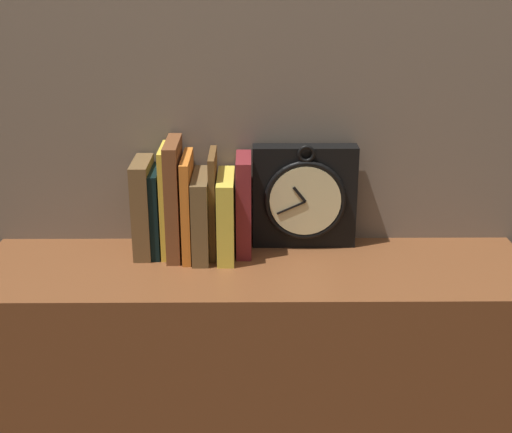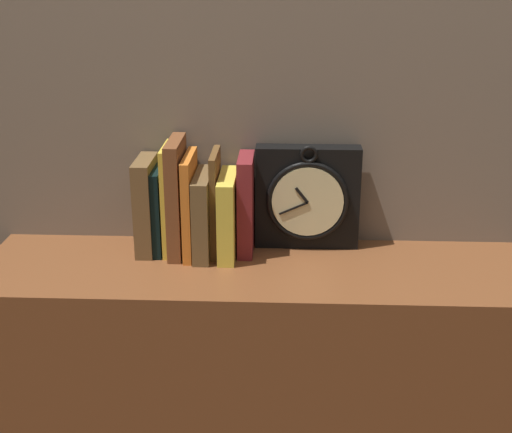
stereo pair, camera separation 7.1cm
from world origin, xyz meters
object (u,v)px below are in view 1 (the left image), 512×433
(book_slot4_orange, at_px, (188,206))
(book_slot5_brown, at_px, (202,215))
(clock, at_px, (304,197))
(book_slot1_black, at_px, (157,211))
(book_slot6_brown, at_px, (213,203))
(book_slot2_yellow, at_px, (165,200))
(book_slot7_yellow, at_px, (226,216))
(book_slot0_brown, at_px, (144,207))
(book_slot3_brown, at_px, (174,198))
(book_slot8_maroon, at_px, (244,205))

(book_slot4_orange, xyz_separation_m, book_slot5_brown, (0.03, -0.00, -0.02))
(clock, height_order, book_slot4_orange, clock)
(book_slot1_black, distance_m, book_slot6_brown, 0.12)
(book_slot2_yellow, bearing_deg, book_slot7_yellow, -7.25)
(book_slot0_brown, bearing_deg, book_slot4_orange, -6.52)
(book_slot3_brown, height_order, book_slot7_yellow, book_slot3_brown)
(book_slot2_yellow, distance_m, book_slot7_yellow, 0.14)
(book_slot3_brown, distance_m, book_slot5_brown, 0.07)
(clock, distance_m, book_slot4_orange, 0.26)
(clock, distance_m, book_slot5_brown, 0.23)
(book_slot6_brown, bearing_deg, book_slot8_maroon, 3.51)
(book_slot8_maroon, bearing_deg, clock, 12.98)
(book_slot4_orange, xyz_separation_m, book_slot8_maroon, (0.12, 0.01, -0.00))
(book_slot3_brown, bearing_deg, book_slot6_brown, 5.22)
(clock, relative_size, book_slot4_orange, 1.08)
(clock, height_order, book_slot8_maroon, clock)
(clock, bearing_deg, book_slot2_yellow, -173.89)
(book_slot1_black, height_order, book_slot8_maroon, book_slot8_maroon)
(clock, height_order, book_slot3_brown, book_slot3_brown)
(clock, xyz_separation_m, book_slot5_brown, (-0.22, -0.05, -0.02))
(book_slot1_black, bearing_deg, book_slot8_maroon, 0.51)
(book_slot1_black, xyz_separation_m, book_slot7_yellow, (0.15, -0.02, -0.00))
(clock, relative_size, book_slot3_brown, 0.95)
(book_slot2_yellow, bearing_deg, book_slot3_brown, -24.86)
(book_slot1_black, bearing_deg, book_slot6_brown, -1.11)
(book_slot0_brown, distance_m, book_slot1_black, 0.03)
(book_slot1_black, xyz_separation_m, book_slot5_brown, (0.10, -0.02, -0.00))
(clock, bearing_deg, book_slot1_black, -174.25)
(book_slot5_brown, xyz_separation_m, book_slot8_maroon, (0.09, 0.02, 0.02))
(book_slot0_brown, relative_size, book_slot4_orange, 0.94)
(book_slot4_orange, height_order, book_slot8_maroon, book_slot4_orange)
(book_slot0_brown, xyz_separation_m, book_slot4_orange, (0.10, -0.01, 0.01))
(book_slot3_brown, xyz_separation_m, book_slot7_yellow, (0.11, -0.01, -0.04))
(clock, xyz_separation_m, book_slot7_yellow, (-0.17, -0.05, -0.03))
(book_slot0_brown, height_order, book_slot1_black, book_slot0_brown)
(clock, xyz_separation_m, book_slot0_brown, (-0.35, -0.03, -0.01))
(book_slot2_yellow, height_order, book_slot4_orange, book_slot2_yellow)
(book_slot7_yellow, bearing_deg, book_slot5_brown, 179.83)
(book_slot2_yellow, distance_m, book_slot8_maroon, 0.17)
(book_slot0_brown, relative_size, book_slot1_black, 1.11)
(book_slot8_maroon, bearing_deg, book_slot1_black, -179.49)
(book_slot8_maroon, bearing_deg, book_slot6_brown, -176.49)
(book_slot7_yellow, bearing_deg, book_slot0_brown, 175.29)
(book_slot6_brown, bearing_deg, book_slot1_black, 178.89)
(book_slot2_yellow, distance_m, book_slot4_orange, 0.05)
(book_slot2_yellow, height_order, book_slot5_brown, book_slot2_yellow)
(book_slot4_orange, bearing_deg, book_slot5_brown, -6.88)
(book_slot8_maroon, bearing_deg, book_slot3_brown, -175.53)
(book_slot6_brown, height_order, book_slot7_yellow, book_slot6_brown)
(book_slot8_maroon, bearing_deg, book_slot0_brown, -179.00)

